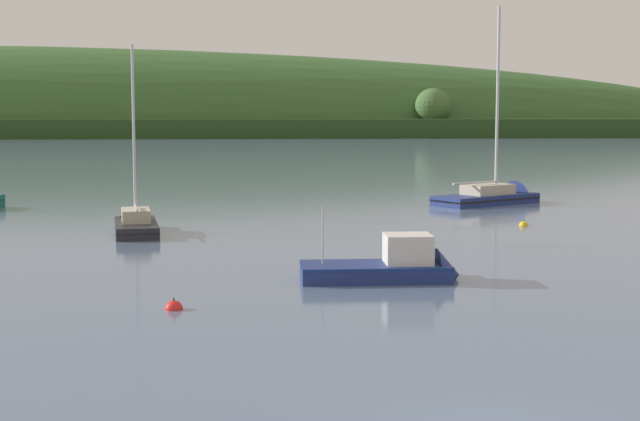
{
  "coord_description": "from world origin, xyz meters",
  "views": [
    {
      "loc": [
        -4.91,
        -14.3,
        5.67
      ],
      "look_at": [
        -0.07,
        26.41,
        1.32
      ],
      "focal_mm": 51.98,
      "sensor_mm": 36.0,
      "label": 1
    }
  ],
  "objects_px": {
    "fishing_boat_moored": "(394,271)",
    "mooring_buoy_midchannel": "(524,226)",
    "sailboat_midwater_white": "(136,229)",
    "mooring_buoy_far_upstream": "(174,309)",
    "sailboat_far_left": "(498,199)"
  },
  "relations": [
    {
      "from": "fishing_boat_moored",
      "to": "mooring_buoy_midchannel",
      "type": "height_order",
      "value": "fishing_boat_moored"
    },
    {
      "from": "sailboat_midwater_white",
      "to": "mooring_buoy_far_upstream",
      "type": "bearing_deg",
      "value": -178.38
    },
    {
      "from": "mooring_buoy_midchannel",
      "to": "sailboat_midwater_white",
      "type": "bearing_deg",
      "value": -179.56
    },
    {
      "from": "fishing_boat_moored",
      "to": "mooring_buoy_midchannel",
      "type": "xyz_separation_m",
      "value": [
        9.44,
        14.07,
        -0.32
      ]
    },
    {
      "from": "fishing_boat_moored",
      "to": "sailboat_midwater_white",
      "type": "bearing_deg",
      "value": 127.77
    },
    {
      "from": "sailboat_midwater_white",
      "to": "sailboat_far_left",
      "type": "xyz_separation_m",
      "value": [
        21.47,
        11.66,
        0.08
      ]
    },
    {
      "from": "fishing_boat_moored",
      "to": "mooring_buoy_far_upstream",
      "type": "distance_m",
      "value": 8.23
    },
    {
      "from": "sailboat_midwater_white",
      "to": "mooring_buoy_far_upstream",
      "type": "height_order",
      "value": "sailboat_midwater_white"
    },
    {
      "from": "fishing_boat_moored",
      "to": "mooring_buoy_midchannel",
      "type": "distance_m",
      "value": 16.95
    },
    {
      "from": "mooring_buoy_midchannel",
      "to": "mooring_buoy_far_upstream",
      "type": "height_order",
      "value": "mooring_buoy_far_upstream"
    },
    {
      "from": "sailboat_far_left",
      "to": "fishing_boat_moored",
      "type": "bearing_deg",
      "value": -144.07
    },
    {
      "from": "sailboat_far_left",
      "to": "mooring_buoy_midchannel",
      "type": "height_order",
      "value": "sailboat_far_left"
    },
    {
      "from": "fishing_boat_moored",
      "to": "mooring_buoy_midchannel",
      "type": "relative_size",
      "value": 10.2
    },
    {
      "from": "sailboat_far_left",
      "to": "mooring_buoy_midchannel",
      "type": "bearing_deg",
      "value": -130.77
    },
    {
      "from": "mooring_buoy_far_upstream",
      "to": "sailboat_far_left",
      "type": "bearing_deg",
      "value": 57.17
    }
  ]
}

